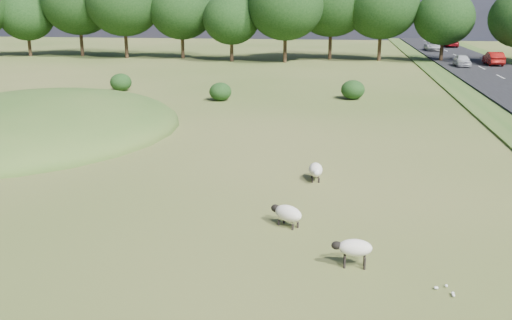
{
  "coord_description": "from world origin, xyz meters",
  "views": [
    {
      "loc": [
        5.36,
        -17.44,
        6.96
      ],
      "look_at": [
        2.0,
        4.0,
        1.0
      ],
      "focal_mm": 40.0,
      "sensor_mm": 36.0,
      "label": 1
    }
  ],
  "objects_px": {
    "sheep_0": "(354,248)",
    "car_0": "(451,42)",
    "car_6": "(494,58)",
    "car_2": "(462,60)",
    "car_7": "(433,46)",
    "sheep_3": "(287,213)",
    "sheep_1": "(316,170)"
  },
  "relations": [
    {
      "from": "sheep_0",
      "to": "car_0",
      "type": "distance_m",
      "value": 84.27
    },
    {
      "from": "car_6",
      "to": "car_2",
      "type": "bearing_deg",
      "value": 27.76
    },
    {
      "from": "car_2",
      "to": "sheep_0",
      "type": "bearing_deg",
      "value": -103.29
    },
    {
      "from": "car_6",
      "to": "car_7",
      "type": "xyz_separation_m",
      "value": [
        -3.8,
        20.45,
        -0.07
      ]
    },
    {
      "from": "sheep_3",
      "to": "car_7",
      "type": "bearing_deg",
      "value": -66.85
    },
    {
      "from": "sheep_3",
      "to": "car_7",
      "type": "relative_size",
      "value": 0.25
    },
    {
      "from": "sheep_0",
      "to": "car_2",
      "type": "relative_size",
      "value": 0.29
    },
    {
      "from": "sheep_0",
      "to": "sheep_3",
      "type": "xyz_separation_m",
      "value": [
        -2.09,
        2.68,
        -0.12
      ]
    },
    {
      "from": "sheep_1",
      "to": "sheep_3",
      "type": "xyz_separation_m",
      "value": [
        -0.63,
        -5.08,
        -0.01
      ]
    },
    {
      "from": "sheep_1",
      "to": "sheep_0",
      "type": "bearing_deg",
      "value": 5.07
    },
    {
      "from": "sheep_0",
      "to": "sheep_1",
      "type": "xyz_separation_m",
      "value": [
        -1.46,
        7.75,
        -0.11
      ]
    },
    {
      "from": "sheep_3",
      "to": "car_6",
      "type": "distance_m",
      "value": 54.62
    },
    {
      "from": "car_2",
      "to": "car_7",
      "type": "relative_size",
      "value": 0.78
    },
    {
      "from": "car_0",
      "to": "car_6",
      "type": "xyz_separation_m",
      "value": [
        0.0,
        -28.54,
        0.0
      ]
    },
    {
      "from": "sheep_1",
      "to": "car_2",
      "type": "bearing_deg",
      "value": 157.2
    },
    {
      "from": "sheep_1",
      "to": "sheep_3",
      "type": "bearing_deg",
      "value": -12.64
    },
    {
      "from": "sheep_3",
      "to": "car_2",
      "type": "xyz_separation_m",
      "value": [
        14.41,
        49.5,
        0.45
      ]
    },
    {
      "from": "sheep_1",
      "to": "car_7",
      "type": "relative_size",
      "value": 0.26
    },
    {
      "from": "car_2",
      "to": "car_6",
      "type": "distance_m",
      "value": 4.3
    },
    {
      "from": "sheep_0",
      "to": "car_6",
      "type": "bearing_deg",
      "value": -107.06
    },
    {
      "from": "car_6",
      "to": "car_7",
      "type": "distance_m",
      "value": 20.8
    },
    {
      "from": "sheep_0",
      "to": "car_6",
      "type": "distance_m",
      "value": 56.52
    },
    {
      "from": "car_0",
      "to": "car_6",
      "type": "height_order",
      "value": "car_6"
    },
    {
      "from": "car_6",
      "to": "sheep_1",
      "type": "bearing_deg",
      "value": 69.26
    },
    {
      "from": "sheep_1",
      "to": "sheep_3",
      "type": "relative_size",
      "value": 1.05
    },
    {
      "from": "sheep_1",
      "to": "car_2",
      "type": "height_order",
      "value": "car_2"
    },
    {
      "from": "sheep_0",
      "to": "car_7",
      "type": "xyz_separation_m",
      "value": [
        12.32,
        74.62,
        0.36
      ]
    },
    {
      "from": "sheep_0",
      "to": "sheep_1",
      "type": "distance_m",
      "value": 7.89
    },
    {
      "from": "sheep_0",
      "to": "sheep_3",
      "type": "relative_size",
      "value": 0.91
    },
    {
      "from": "car_0",
      "to": "car_6",
      "type": "relative_size",
      "value": 1.13
    },
    {
      "from": "sheep_0",
      "to": "car_0",
      "type": "bearing_deg",
      "value": -101.51
    },
    {
      "from": "car_6",
      "to": "car_7",
      "type": "relative_size",
      "value": 0.93
    }
  ]
}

